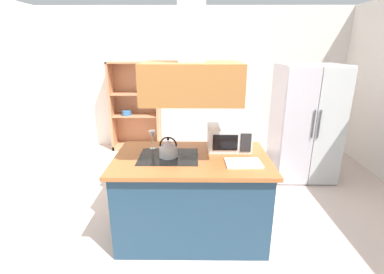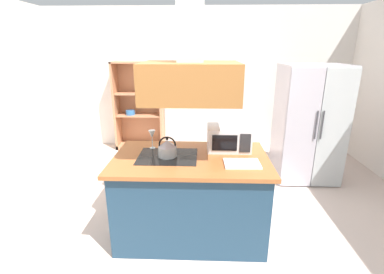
# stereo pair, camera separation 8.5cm
# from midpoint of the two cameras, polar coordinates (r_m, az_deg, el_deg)

# --- Properties ---
(ground_plane) EXTENTS (7.80, 7.80, 0.00)m
(ground_plane) POSITION_cam_midpoint_polar(r_m,az_deg,el_deg) (3.29, 0.71, -18.85)
(ground_plane) COLOR beige
(wall_back) EXTENTS (6.00, 0.12, 2.70)m
(wall_back) POSITION_cam_midpoint_polar(r_m,az_deg,el_deg) (5.67, 1.55, 11.62)
(wall_back) COLOR silver
(wall_back) RESTS_ON ground
(kitchen_island) EXTENTS (1.58, 0.98, 0.90)m
(kitchen_island) POSITION_cam_midpoint_polar(r_m,az_deg,el_deg) (3.06, 0.56, -11.86)
(kitchen_island) COLOR navy
(kitchen_island) RESTS_ON ground
(range_hood) EXTENTS (0.90, 0.70, 1.22)m
(range_hood) POSITION_cam_midpoint_polar(r_m,az_deg,el_deg) (2.66, 0.65, 13.53)
(range_hood) COLOR #A26531
(refrigerator) EXTENTS (0.90, 0.77, 1.74)m
(refrigerator) POSITION_cam_midpoint_polar(r_m,az_deg,el_deg) (4.57, 23.16, 2.50)
(refrigerator) COLOR #BDB5BD
(refrigerator) RESTS_ON ground
(dish_cabinet) EXTENTS (0.94, 0.40, 1.71)m
(dish_cabinet) POSITION_cam_midpoint_polar(r_m,az_deg,el_deg) (5.68, -10.20, 5.29)
(dish_cabinet) COLOR tan
(dish_cabinet) RESTS_ON ground
(kettle) EXTENTS (0.19, 0.19, 0.21)m
(kettle) POSITION_cam_midpoint_polar(r_m,az_deg,el_deg) (2.84, -4.19, -2.31)
(kettle) COLOR #B4BABC
(kettle) RESTS_ON kitchen_island
(cutting_board) EXTENTS (0.35, 0.25, 0.02)m
(cutting_board) POSITION_cam_midpoint_polar(r_m,az_deg,el_deg) (2.73, 11.06, -5.37)
(cutting_board) COLOR white
(cutting_board) RESTS_ON kitchen_island
(microwave) EXTENTS (0.46, 0.35, 0.26)m
(microwave) POSITION_cam_midpoint_polar(r_m,az_deg,el_deg) (3.06, 8.26, -0.17)
(microwave) COLOR silver
(microwave) RESTS_ON kitchen_island
(wine_glass_on_counter) EXTENTS (0.08, 0.08, 0.21)m
(wine_glass_on_counter) POSITION_cam_midpoint_polar(r_m,az_deg,el_deg) (3.08, -7.38, 0.39)
(wine_glass_on_counter) COLOR silver
(wine_glass_on_counter) RESTS_ON kitchen_island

